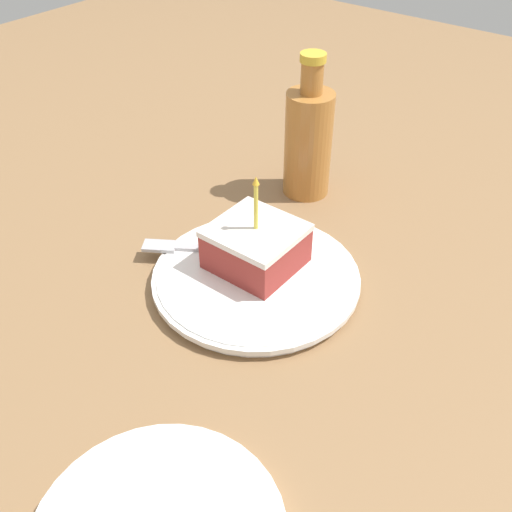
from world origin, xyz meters
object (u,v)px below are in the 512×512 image
object	(u,v)px
cake_slice	(256,246)
bottle	(308,140)
fork	(203,248)
plate	(256,278)

from	to	relation	value
cake_slice	bottle	distance (m)	0.23
cake_slice	fork	distance (m)	0.08
plate	cake_slice	xyz separation A→B (m)	(-0.02, -0.01, 0.04)
plate	bottle	distance (m)	0.26
plate	fork	bearing A→B (deg)	-87.04
fork	bottle	xyz separation A→B (m)	(-0.24, 0.01, 0.07)
plate	bottle	bearing A→B (deg)	-161.15
cake_slice	bottle	size ratio (longest dim) A/B	0.59
cake_slice	fork	world-z (taller)	cake_slice
plate	bottle	xyz separation A→B (m)	(-0.23, -0.08, 0.08)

